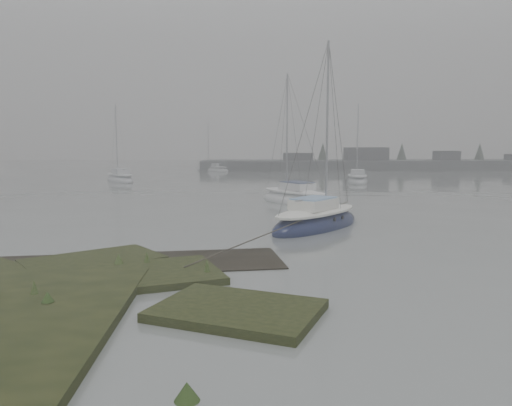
% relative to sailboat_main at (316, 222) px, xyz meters
% --- Properties ---
extents(ground, '(160.00, 160.00, 0.00)m').
position_rel_sailboat_main_xyz_m(ground, '(-4.20, 19.13, -0.28)').
color(ground, slate).
rests_on(ground, ground).
extents(far_shoreline, '(60.00, 8.00, 4.15)m').
position_rel_sailboat_main_xyz_m(far_shoreline, '(22.64, 51.03, 0.57)').
color(far_shoreline, '#4C4F51').
rests_on(far_shoreline, ground).
extents(sailboat_main, '(5.72, 6.21, 8.99)m').
position_rel_sailboat_main_xyz_m(sailboat_main, '(0.00, 0.00, 0.00)').
color(sailboat_main, '#131A3B').
rests_on(sailboat_main, ground).
extents(sailboat_white, '(5.05, 6.45, 8.89)m').
position_rel_sailboat_main_xyz_m(sailboat_white, '(0.22, 9.62, -0.00)').
color(sailboat_white, white).
rests_on(sailboat_white, ground).
extents(sailboat_far_a, '(4.63, 6.20, 8.46)m').
position_rel_sailboat_main_xyz_m(sailboat_far_a, '(-15.10, 28.97, -0.02)').
color(sailboat_far_a, silver).
rests_on(sailboat_far_a, ground).
extents(sailboat_far_b, '(2.95, 6.15, 8.33)m').
position_rel_sailboat_main_xyz_m(sailboat_far_b, '(8.54, 26.38, -0.02)').
color(sailboat_far_b, '#B3B9BE').
rests_on(sailboat_far_b, ground).
extents(sailboat_far_c, '(5.28, 4.38, 7.38)m').
position_rel_sailboat_main_xyz_m(sailboat_far_c, '(-6.46, 47.71, -0.05)').
color(sailboat_far_c, '#AAAFB5').
rests_on(sailboat_far_c, ground).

